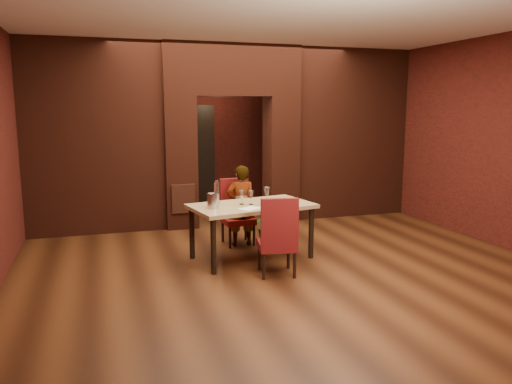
# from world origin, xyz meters

# --- Properties ---
(floor) EXTENTS (8.00, 8.00, 0.00)m
(floor) POSITION_xyz_m (0.00, 0.00, 0.00)
(floor) COLOR #4A2612
(floor) RESTS_ON ground
(ceiling) EXTENTS (7.00, 8.00, 0.04)m
(ceiling) POSITION_xyz_m (0.00, 0.00, 3.20)
(ceiling) COLOR silver
(ceiling) RESTS_ON ground
(wall_back) EXTENTS (7.00, 0.04, 3.20)m
(wall_back) POSITION_xyz_m (0.00, 4.00, 1.60)
(wall_back) COLOR maroon
(wall_back) RESTS_ON ground
(wall_front) EXTENTS (7.00, 0.04, 3.20)m
(wall_front) POSITION_xyz_m (0.00, -4.00, 1.60)
(wall_front) COLOR maroon
(wall_front) RESTS_ON ground
(wall_right) EXTENTS (0.04, 8.00, 3.20)m
(wall_right) POSITION_xyz_m (3.50, 0.00, 1.60)
(wall_right) COLOR maroon
(wall_right) RESTS_ON ground
(pillar_left) EXTENTS (0.55, 0.55, 2.30)m
(pillar_left) POSITION_xyz_m (-0.95, 2.00, 1.15)
(pillar_left) COLOR maroon
(pillar_left) RESTS_ON ground
(pillar_right) EXTENTS (0.55, 0.55, 2.30)m
(pillar_right) POSITION_xyz_m (0.95, 2.00, 1.15)
(pillar_right) COLOR maroon
(pillar_right) RESTS_ON ground
(lintel) EXTENTS (2.45, 0.55, 0.90)m
(lintel) POSITION_xyz_m (0.00, 2.00, 2.75)
(lintel) COLOR maroon
(lintel) RESTS_ON ground
(wing_wall_left) EXTENTS (2.28, 0.35, 3.20)m
(wing_wall_left) POSITION_xyz_m (-2.36, 2.00, 1.60)
(wing_wall_left) COLOR maroon
(wing_wall_left) RESTS_ON ground
(wing_wall_right) EXTENTS (2.28, 0.35, 3.20)m
(wing_wall_right) POSITION_xyz_m (2.36, 2.00, 1.60)
(wing_wall_right) COLOR maroon
(wing_wall_right) RESTS_ON ground
(vent_panel) EXTENTS (0.40, 0.03, 0.50)m
(vent_panel) POSITION_xyz_m (-0.95, 1.71, 0.55)
(vent_panel) COLOR #98442C
(vent_panel) RESTS_ON ground
(rear_door) EXTENTS (0.90, 0.08, 2.10)m
(rear_door) POSITION_xyz_m (-0.40, 3.94, 1.05)
(rear_door) COLOR black
(rear_door) RESTS_ON ground
(rear_door_frame) EXTENTS (1.02, 0.04, 2.22)m
(rear_door_frame) POSITION_xyz_m (-0.40, 3.90, 1.05)
(rear_door_frame) COLOR black
(rear_door_frame) RESTS_ON ground
(dining_table) EXTENTS (1.80, 1.21, 0.78)m
(dining_table) POSITION_xyz_m (-0.31, -0.23, 0.39)
(dining_table) COLOR #A4815E
(dining_table) RESTS_ON ground
(chair_far) EXTENTS (0.48, 0.48, 1.01)m
(chair_far) POSITION_xyz_m (-0.29, 0.55, 0.50)
(chair_far) COLOR maroon
(chair_far) RESTS_ON ground
(chair_near) EXTENTS (0.53, 0.53, 1.02)m
(chair_near) POSITION_xyz_m (-0.21, -0.97, 0.51)
(chair_near) COLOR maroon
(chair_near) RESTS_ON ground
(person_seated) EXTENTS (0.48, 0.33, 1.24)m
(person_seated) POSITION_xyz_m (-0.27, 0.48, 0.62)
(person_seated) COLOR silver
(person_seated) RESTS_ON ground
(wine_glass_a) EXTENTS (0.08, 0.08, 0.20)m
(wine_glass_a) POSITION_xyz_m (-0.45, -0.19, 0.87)
(wine_glass_a) COLOR white
(wine_glass_a) RESTS_ON dining_table
(wine_glass_b) EXTENTS (0.08, 0.08, 0.19)m
(wine_glass_b) POSITION_xyz_m (-0.33, -0.25, 0.87)
(wine_glass_b) COLOR silver
(wine_glass_b) RESTS_ON dining_table
(wine_glass_c) EXTENTS (0.09, 0.09, 0.22)m
(wine_glass_c) POSITION_xyz_m (-0.07, -0.18, 0.89)
(wine_glass_c) COLOR white
(wine_glass_c) RESTS_ON dining_table
(tasting_sheet) EXTENTS (0.34, 0.32, 0.00)m
(tasting_sheet) POSITION_xyz_m (-0.43, -0.51, 0.78)
(tasting_sheet) COLOR white
(tasting_sheet) RESTS_ON dining_table
(wine_bucket) EXTENTS (0.16, 0.16, 0.20)m
(wine_bucket) POSITION_xyz_m (-0.88, -0.32, 0.88)
(wine_bucket) COLOR #BBBAC2
(wine_bucket) RESTS_ON dining_table
(water_bottle) EXTENTS (0.08, 0.08, 0.33)m
(water_bottle) POSITION_xyz_m (-0.77, -0.06, 0.94)
(water_bottle) COLOR silver
(water_bottle) RESTS_ON dining_table
(potted_plant) EXTENTS (0.41, 0.36, 0.46)m
(potted_plant) POSITION_xyz_m (0.22, 0.66, 0.23)
(potted_plant) COLOR #2B6728
(potted_plant) RESTS_ON ground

